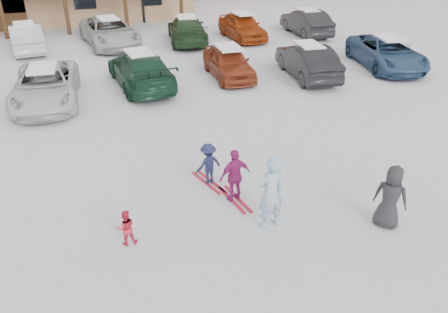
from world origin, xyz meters
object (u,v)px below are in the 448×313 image
object	(u,v)px
toddler_red	(126,228)
parked_car_11	(187,30)
child_magenta	(235,176)
parked_car_6	(386,53)
parked_car_4	(228,62)
adult_skier	(271,193)
parked_car_2	(46,86)
parked_car_3	(141,70)
parked_car_9	(26,38)
child_navy	(208,164)
parked_car_13	(306,22)
parked_car_12	(242,26)
parked_car_10	(109,32)
parked_car_5	(307,61)
bystander_dark	(390,197)

from	to	relation	value
toddler_red	parked_car_11	size ratio (longest dim) A/B	0.17
child_magenta	parked_car_6	bearing A→B (deg)	-151.66
parked_car_4	parked_car_6	size ratio (longest dim) A/B	0.79
adult_skier	parked_car_11	xyz separation A→B (m)	(2.15, 17.51, -0.20)
child_magenta	parked_car_4	world-z (taller)	child_magenta
adult_skier	parked_car_2	distance (m)	11.23
parked_car_3	parked_car_11	xyz separation A→B (m)	(3.62, 6.79, -0.01)
parked_car_2	parked_car_9	xyz separation A→B (m)	(-1.31, 8.34, 0.03)
child_navy	parked_car_13	bearing A→B (deg)	-142.60
child_navy	parked_car_4	distance (m)	9.14
parked_car_4	child_navy	bearing A→B (deg)	-110.78
parked_car_9	parked_car_12	world-z (taller)	parked_car_12
parked_car_9	parked_car_12	distance (m)	12.10
parked_car_9	adult_skier	bearing A→B (deg)	101.44
parked_car_10	parked_car_11	xyz separation A→B (m)	(4.33, -0.67, -0.03)
parked_car_5	parked_car_12	distance (m)	7.64
parked_car_6	parked_car_9	size ratio (longest dim) A/B	1.15
parked_car_5	parked_car_12	world-z (taller)	parked_car_12
toddler_red	parked_car_13	distance (m)	21.23
child_navy	parked_car_11	xyz separation A→B (m)	(2.99, 15.22, 0.14)
toddler_red	bystander_dark	size ratio (longest dim) A/B	0.55
parked_car_2	parked_car_5	xyz separation A→B (m)	(11.19, -0.16, 0.03)
toddler_red	child_magenta	distance (m)	3.01
child_magenta	parked_car_11	size ratio (longest dim) A/B	0.29
adult_skier	toddler_red	world-z (taller)	adult_skier
parked_car_2	parked_car_3	size ratio (longest dim) A/B	1.00
parked_car_2	parked_car_13	world-z (taller)	parked_car_13
adult_skier	parked_car_3	bearing A→B (deg)	-94.08
parked_car_10	parked_car_11	size ratio (longest dim) A/B	1.09
child_navy	bystander_dark	world-z (taller)	bystander_dark
toddler_red	parked_car_9	world-z (taller)	parked_car_9
child_navy	parked_car_3	world-z (taller)	parked_car_3
bystander_dark	parked_car_5	world-z (taller)	bystander_dark
parked_car_6	parked_car_13	distance (m)	7.30
bystander_dark	parked_car_4	world-z (taller)	bystander_dark
parked_car_9	parked_car_12	bearing A→B (deg)	167.51
parked_car_6	parked_car_10	xyz separation A→B (m)	(-12.43, 8.23, 0.05)
parked_car_12	parked_car_13	xyz separation A→B (m)	(4.15, -0.16, 0.00)
child_magenta	parked_car_5	xyz separation A→B (m)	(6.33, 8.47, 0.01)
parked_car_2	parked_car_9	world-z (taller)	parked_car_9
toddler_red	parked_car_6	distance (m)	16.57
parked_car_6	parked_car_11	distance (m)	11.08
parked_car_11	parked_car_9	bearing A→B (deg)	2.99
parked_car_3	parked_car_9	size ratio (longest dim) A/B	1.14
parked_car_9	parked_car_6	bearing A→B (deg)	145.35
child_magenta	parked_car_11	world-z (taller)	parked_car_11
bystander_dark	parked_car_6	xyz separation A→B (m)	(7.59, 10.74, -0.08)
parked_car_5	parked_car_9	world-z (taller)	parked_car_5
child_magenta	parked_car_5	distance (m)	10.58
child_magenta	parked_car_5	world-z (taller)	parked_car_5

